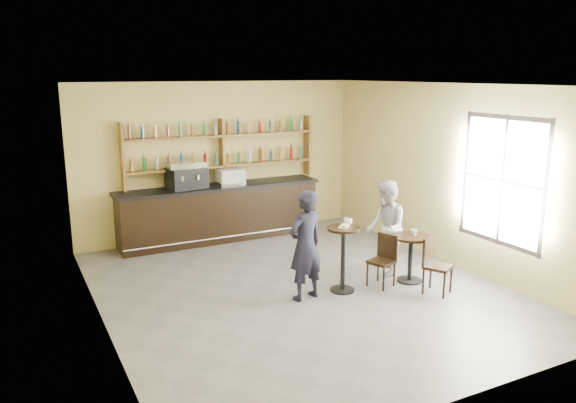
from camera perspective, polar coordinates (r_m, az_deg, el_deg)
name	(u,v)px	position (r m, az deg, el deg)	size (l,w,h in m)	color
floor	(300,289)	(9.07, 1.20, -8.87)	(7.00, 7.00, 0.00)	slate
ceiling	(301,85)	(8.42, 1.31, 11.78)	(7.00, 7.00, 0.00)	white
wall_back	(220,160)	(11.75, -6.92, 4.21)	(7.00, 7.00, 0.00)	#CEBF75
wall_front	(468,256)	(5.87, 17.80, -5.31)	(7.00, 7.00, 0.00)	#CEBF75
wall_left	(97,213)	(7.68, -18.85, -1.12)	(7.00, 7.00, 0.00)	#CEBF75
wall_right	(449,175)	(10.35, 16.03, 2.60)	(7.00, 7.00, 0.00)	#CEBF75
window_pane	(503,181)	(9.51, 20.96, 1.96)	(2.00, 2.00, 0.00)	white
window_frame	(502,181)	(9.50, 20.94, 1.96)	(0.04, 1.70, 2.10)	black
shelf_unit	(222,151)	(11.60, -6.72, 5.15)	(4.00, 0.26, 1.40)	brown
liquor_bottles	(222,142)	(11.58, -6.75, 5.98)	(3.68, 0.10, 1.00)	#8C5919
bar_counter	(220,213)	(11.58, -6.91, -1.12)	(4.21, 0.82, 1.14)	black
espresso_machine	(187,175)	(11.19, -10.26, 2.64)	(0.74, 0.47, 0.53)	black
pastry_case	(230,177)	(11.51, -5.89, 2.53)	(0.53, 0.42, 0.32)	silver
pedestal_table	(343,259)	(8.87, 5.60, -5.87)	(0.51, 0.51, 1.04)	black
napkin	(344,227)	(8.71, 5.67, -2.62)	(0.15, 0.15, 0.00)	white
donut	(345,226)	(8.70, 5.77, -2.46)	(0.14, 0.14, 0.05)	#BF9446
cup_pedestal	(348,222)	(8.85, 6.09, -2.03)	(0.13, 0.13, 0.11)	white
man_main	(305,245)	(8.43, 1.77, -4.48)	(0.62, 0.41, 1.70)	black
cafe_table	(410,259)	(9.47, 12.32, -5.69)	(0.62, 0.62, 0.79)	black
cup_cafe	(414,232)	(9.37, 12.69, -3.08)	(0.11, 0.11, 0.10)	white
chair_west	(381,261)	(9.17, 9.46, -6.00)	(0.36, 0.36, 0.84)	black
chair_south	(438,266)	(9.06, 15.00, -6.34)	(0.39, 0.39, 0.90)	black
patron_second	(385,228)	(9.63, 9.88, -2.66)	(0.79, 0.61, 1.62)	#A7A6AB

